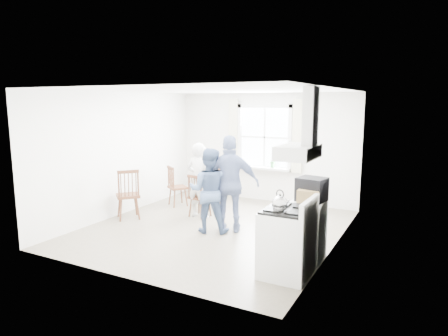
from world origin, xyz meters
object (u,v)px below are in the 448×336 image
(stereo_stack, at_px, (312,189))
(person_right, at_px, (230,184))
(gas_stove, at_px, (288,241))
(windsor_chair_b, at_px, (197,191))
(windsor_chair_a, at_px, (216,182))
(person_mid, at_px, (209,191))
(windsor_chair_c, at_px, (128,189))
(low_cabinet, at_px, (307,230))
(person_left, at_px, (199,180))

(stereo_stack, relative_size, person_right, 0.26)
(gas_stove, distance_m, person_right, 2.08)
(gas_stove, relative_size, windsor_chair_b, 1.23)
(person_right, bearing_deg, windsor_chair_a, -75.91)
(gas_stove, relative_size, person_mid, 0.72)
(windsor_chair_c, distance_m, person_mid, 1.84)
(low_cabinet, xyz_separation_m, windsor_chair_c, (-3.80, 0.31, 0.19))
(stereo_stack, xyz_separation_m, person_right, (-1.66, 0.54, -0.18))
(low_cabinet, relative_size, person_right, 0.50)
(windsor_chair_a, bearing_deg, person_right, -51.86)
(stereo_stack, bearing_deg, person_right, 162.01)
(person_right, bearing_deg, person_mid, 6.07)
(windsor_chair_a, height_order, person_mid, person_mid)
(stereo_stack, distance_m, person_mid, 2.05)
(windsor_chair_b, xyz_separation_m, person_left, (0.03, 0.05, 0.23))
(person_mid, bearing_deg, windsor_chair_a, -82.65)
(windsor_chair_c, distance_m, person_left, 1.45)
(person_mid, bearing_deg, low_cabinet, 150.23)
(low_cabinet, relative_size, stereo_stack, 1.95)
(low_cabinet, relative_size, person_mid, 0.58)
(stereo_stack, distance_m, windsor_chair_a, 3.36)
(low_cabinet, height_order, windsor_chair_c, windsor_chair_c)
(windsor_chair_c, bearing_deg, person_mid, 3.46)
(windsor_chair_c, relative_size, person_mid, 0.67)
(stereo_stack, xyz_separation_m, person_mid, (-2.00, 0.34, -0.30))
(windsor_chair_a, bearing_deg, gas_stove, -45.55)
(gas_stove, distance_m, low_cabinet, 0.70)
(windsor_chair_a, relative_size, windsor_chair_b, 1.05)
(gas_stove, bearing_deg, windsor_chair_a, 134.45)
(gas_stove, bearing_deg, low_cabinet, 84.32)
(gas_stove, xyz_separation_m, stereo_stack, (0.10, 0.78, 0.60))
(person_right, bearing_deg, low_cabinet, 135.22)
(windsor_chair_a, height_order, windsor_chair_c, windsor_chair_c)
(windsor_chair_c, bearing_deg, gas_stove, -15.15)
(person_left, relative_size, person_mid, 1.01)
(low_cabinet, height_order, person_right, person_right)
(low_cabinet, bearing_deg, person_mid, 167.97)
(person_mid, bearing_deg, windsor_chair_b, -62.25)
(windsor_chair_a, bearing_deg, person_left, -84.83)
(stereo_stack, bearing_deg, windsor_chair_a, 145.14)
(windsor_chair_c, bearing_deg, person_left, 35.44)
(stereo_stack, height_order, windsor_chair_a, stereo_stack)
(windsor_chair_b, height_order, windsor_chair_c, windsor_chair_c)
(windsor_chair_b, xyz_separation_m, person_mid, (0.68, -0.67, 0.23))
(stereo_stack, height_order, person_mid, person_mid)
(low_cabinet, bearing_deg, person_right, 159.26)
(gas_stove, relative_size, low_cabinet, 1.24)
(stereo_stack, relative_size, windsor_chair_a, 0.48)
(low_cabinet, height_order, person_mid, person_mid)
(windsor_chair_a, xyz_separation_m, person_mid, (0.73, -1.56, 0.20))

